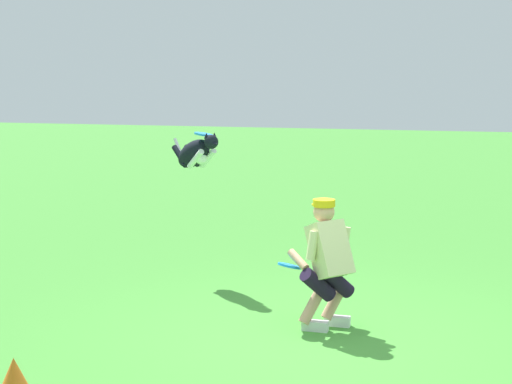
{
  "coord_description": "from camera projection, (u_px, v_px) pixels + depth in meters",
  "views": [
    {
      "loc": [
        -1.48,
        7.1,
        2.5
      ],
      "look_at": [
        0.97,
        -1.24,
        1.23
      ],
      "focal_mm": 56.03,
      "sensor_mm": 36.0,
      "label": 1
    }
  ],
  "objects": [
    {
      "name": "ground_plane",
      "position": [
        317.0,
        343.0,
        7.51
      ],
      "size": [
        60.0,
        60.0,
        0.0
      ],
      "primitive_type": "plane",
      "color": "#418D33"
    },
    {
      "name": "person",
      "position": [
        327.0,
        260.0,
        7.86
      ],
      "size": [
        0.71,
        0.59,
        1.29
      ],
      "rotation": [
        0.0,
        0.0,
        -0.7
      ],
      "color": "silver",
      "rests_on": "ground_plane"
    },
    {
      "name": "dog",
      "position": [
        196.0,
        153.0,
        9.79
      ],
      "size": [
        0.87,
        0.75,
        0.55
      ],
      "rotation": [
        0.0,
        0.0,
        2.44
      ],
      "color": "black"
    },
    {
      "name": "frisbee_flying",
      "position": [
        203.0,
        134.0,
        9.57
      ],
      "size": [
        0.31,
        0.31,
        0.07
      ],
      "primitive_type": "cylinder",
      "rotation": [
        -0.1,
        0.11,
        2.49
      ],
      "color": "#2895E8"
    },
    {
      "name": "frisbee_held",
      "position": [
        290.0,
        266.0,
        7.99
      ],
      "size": [
        0.3,
        0.3,
        0.11
      ],
      "primitive_type": "cylinder",
      "rotation": [
        0.14,
        -0.21,
        0.27
      ],
      "color": "#1D85EF",
      "rests_on": "person"
    },
    {
      "name": "training_cone",
      "position": [
        14.0,
        381.0,
        6.09
      ],
      "size": [
        0.33,
        0.33,
        0.37
      ],
      "primitive_type": "cone",
      "color": "orange",
      "rests_on": "ground_plane"
    }
  ]
}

